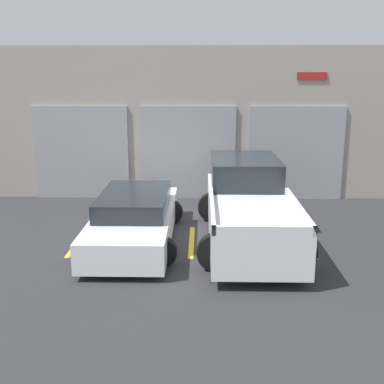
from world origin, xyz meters
name	(u,v)px	position (x,y,z in m)	size (l,w,h in m)	color
ground_plane	(193,226)	(0.00, 0.00, 0.00)	(28.00, 28.00, 0.00)	#2D2D30
shophouse_building	(194,125)	(-0.01, 3.28, 2.31)	(12.92, 0.68, 4.72)	#9E9389
pickup_truck	(248,205)	(1.35, -0.84, 0.83)	(2.43, 5.45, 1.78)	white
sedan_white	(135,218)	(-1.35, -1.14, 0.57)	(2.17, 4.75, 1.18)	white
parking_stripe_far_left	(79,241)	(-2.71, -1.17, 0.00)	(0.12, 2.20, 0.01)	gold
parking_stripe_left	(192,241)	(0.00, -1.17, 0.00)	(0.12, 2.20, 0.01)	gold
parking_stripe_centre	(305,242)	(2.71, -1.17, 0.00)	(0.12, 2.20, 0.01)	gold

